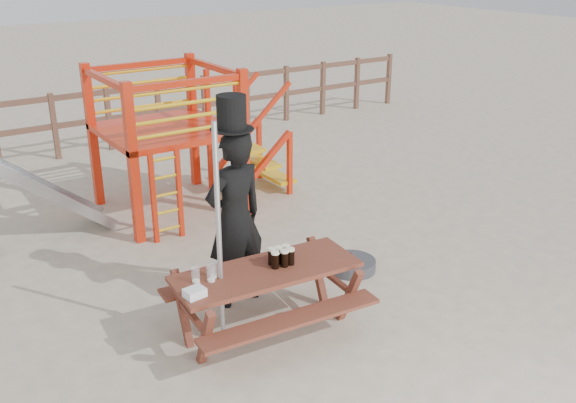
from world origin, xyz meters
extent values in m
plane|color=#C1AF96|center=(0.00, 0.00, 0.00)|extent=(60.00, 60.00, 0.00)
cube|color=brown|center=(0.00, 7.00, 1.10)|extent=(15.00, 0.06, 0.10)
cube|color=brown|center=(0.00, 7.00, 0.60)|extent=(15.00, 0.06, 0.10)
cube|color=brown|center=(-0.50, 7.00, 0.60)|extent=(0.09, 0.09, 1.20)
cube|color=brown|center=(0.50, 7.00, 0.60)|extent=(0.09, 0.09, 1.20)
cube|color=brown|center=(1.50, 7.00, 0.60)|extent=(0.09, 0.09, 1.20)
cube|color=brown|center=(2.50, 7.00, 0.60)|extent=(0.09, 0.09, 1.20)
cube|color=brown|center=(3.50, 7.00, 0.60)|extent=(0.09, 0.09, 1.20)
cube|color=brown|center=(4.50, 7.00, 0.60)|extent=(0.09, 0.09, 1.20)
cube|color=brown|center=(5.50, 7.00, 0.60)|extent=(0.09, 0.09, 1.20)
cube|color=brown|center=(6.50, 7.00, 0.60)|extent=(0.09, 0.09, 1.20)
cube|color=brown|center=(7.50, 7.00, 0.60)|extent=(0.09, 0.09, 1.20)
cube|color=red|center=(-0.60, 2.80, 1.05)|extent=(0.12, 0.12, 2.10)
cube|color=red|center=(1.00, 2.80, 1.05)|extent=(0.12, 0.12, 2.10)
cube|color=red|center=(-0.60, 4.40, 1.05)|extent=(0.12, 0.12, 2.10)
cube|color=red|center=(1.00, 4.40, 1.05)|extent=(0.12, 0.12, 2.10)
cube|color=red|center=(0.20, 3.60, 1.20)|extent=(1.72, 1.72, 0.08)
cube|color=red|center=(0.20, 2.80, 2.00)|extent=(1.60, 0.08, 0.08)
cube|color=red|center=(0.20, 4.40, 2.00)|extent=(1.60, 0.08, 0.08)
cube|color=red|center=(-0.60, 3.60, 2.00)|extent=(0.08, 1.60, 0.08)
cube|color=red|center=(1.00, 3.60, 2.00)|extent=(0.08, 1.60, 0.08)
cylinder|color=gold|center=(0.20, 2.80, 1.38)|extent=(1.50, 0.05, 0.05)
cylinder|color=gold|center=(0.20, 4.40, 1.38)|extent=(1.50, 0.05, 0.05)
cylinder|color=gold|center=(0.20, 2.80, 1.56)|extent=(1.50, 0.05, 0.05)
cylinder|color=gold|center=(0.20, 4.40, 1.56)|extent=(1.50, 0.05, 0.05)
cylinder|color=gold|center=(0.20, 2.80, 1.74)|extent=(1.50, 0.05, 0.05)
cylinder|color=gold|center=(0.20, 4.40, 1.74)|extent=(1.50, 0.05, 0.05)
cylinder|color=gold|center=(0.20, 2.80, 1.92)|extent=(1.50, 0.05, 0.05)
cylinder|color=gold|center=(0.20, 4.40, 1.92)|extent=(1.50, 0.05, 0.05)
cube|color=red|center=(-0.43, 2.65, 0.60)|extent=(0.06, 0.06, 1.20)
cube|color=red|center=(-0.07, 2.65, 0.60)|extent=(0.06, 0.06, 1.20)
cylinder|color=gold|center=(-0.25, 2.65, 0.15)|extent=(0.36, 0.04, 0.04)
cylinder|color=gold|center=(-0.25, 2.65, 0.39)|extent=(0.36, 0.04, 0.04)
cylinder|color=gold|center=(-0.25, 2.65, 0.63)|extent=(0.36, 0.04, 0.04)
cylinder|color=gold|center=(-0.25, 2.65, 0.87)|extent=(0.36, 0.04, 0.04)
cylinder|color=gold|center=(-0.25, 2.65, 1.11)|extent=(0.36, 0.04, 0.04)
cube|color=gold|center=(1.15, 3.60, 1.08)|extent=(0.30, 0.90, 0.06)
cube|color=gold|center=(1.43, 3.60, 0.78)|extent=(0.30, 0.90, 0.06)
cube|color=gold|center=(1.71, 3.60, 0.48)|extent=(0.30, 0.90, 0.06)
cube|color=gold|center=(1.99, 3.60, 0.18)|extent=(0.30, 0.90, 0.06)
cube|color=red|center=(1.55, 3.15, 0.60)|extent=(0.95, 0.08, 0.86)
cube|color=red|center=(1.55, 4.05, 0.60)|extent=(0.95, 0.08, 0.86)
cube|color=#AEB1B5|center=(-1.50, 3.60, 0.62)|extent=(1.53, 0.55, 1.21)
cube|color=#AEB1B5|center=(-1.50, 3.33, 0.66)|extent=(1.58, 0.04, 1.28)
cube|color=#AEB1B5|center=(-1.50, 3.87, 0.66)|extent=(1.58, 0.04, 1.28)
cube|color=brown|center=(-0.34, 0.07, 0.68)|extent=(1.86, 0.83, 0.05)
cube|color=brown|center=(-0.38, -0.43, 0.41)|extent=(1.83, 0.40, 0.04)
cube|color=brown|center=(-0.30, 0.56, 0.41)|extent=(1.83, 0.40, 0.04)
cube|color=brown|center=(-1.11, 0.13, 0.33)|extent=(0.16, 1.09, 0.65)
cube|color=brown|center=(0.43, 0.00, 0.33)|extent=(0.16, 1.09, 0.65)
imported|color=black|center=(-0.28, 0.77, 0.96)|extent=(0.76, 0.55, 1.92)
cube|color=#0D9239|center=(-0.30, 0.92, 1.19)|extent=(0.08, 0.03, 0.45)
cylinder|color=black|center=(-0.28, 0.77, 1.93)|extent=(0.44, 0.44, 0.01)
cylinder|color=black|center=(-0.28, 0.77, 2.10)|extent=(0.29, 0.29, 0.33)
cube|color=white|center=(-0.30, 0.92, 2.22)|extent=(0.15, 0.02, 0.04)
cylinder|color=#B2B2B7|center=(-0.79, 0.16, 1.10)|extent=(0.05, 0.05, 2.21)
cylinder|color=#36363B|center=(1.20, 0.63, 0.07)|extent=(0.57, 0.57, 0.13)
cylinder|color=#36363B|center=(1.20, 0.63, 0.19)|extent=(0.07, 0.07, 0.11)
cube|color=white|center=(-1.15, -0.02, 0.74)|extent=(0.19, 0.16, 0.08)
cylinder|color=black|center=(-0.26, 0.04, 0.78)|extent=(0.08, 0.08, 0.15)
cylinder|color=#FDF2CF|center=(-0.26, 0.04, 0.86)|extent=(0.08, 0.08, 0.02)
cylinder|color=black|center=(-0.16, 0.02, 0.78)|extent=(0.08, 0.08, 0.15)
cylinder|color=#FDF2CF|center=(-0.16, 0.02, 0.86)|extent=(0.08, 0.08, 0.02)
cylinder|color=black|center=(-0.09, 0.02, 0.78)|extent=(0.08, 0.08, 0.15)
cylinder|color=#FDF2CF|center=(-0.09, 0.02, 0.86)|extent=(0.08, 0.08, 0.02)
cylinder|color=black|center=(-0.24, 0.13, 0.78)|extent=(0.08, 0.08, 0.15)
cylinder|color=#FDF2CF|center=(-0.24, 0.13, 0.86)|extent=(0.08, 0.08, 0.02)
cylinder|color=black|center=(-0.17, 0.12, 0.78)|extent=(0.08, 0.08, 0.15)
cylinder|color=#FDF2CF|center=(-0.17, 0.12, 0.86)|extent=(0.08, 0.08, 0.02)
cylinder|color=black|center=(-0.08, 0.11, 0.78)|extent=(0.08, 0.08, 0.15)
cylinder|color=#FDF2CF|center=(-0.08, 0.11, 0.86)|extent=(0.08, 0.08, 0.02)
cylinder|color=silver|center=(-0.90, 0.15, 0.78)|extent=(0.08, 0.08, 0.15)
cylinder|color=#FDF2CF|center=(-0.90, 0.15, 0.71)|extent=(0.07, 0.07, 0.02)
cylinder|color=silver|center=(-0.84, 0.21, 0.78)|extent=(0.08, 0.08, 0.15)
cylinder|color=#FDF2CF|center=(-0.84, 0.21, 0.71)|extent=(0.07, 0.07, 0.02)
cylinder|color=silver|center=(-1.02, 0.21, 0.78)|extent=(0.08, 0.08, 0.15)
cylinder|color=#FDF2CF|center=(-1.02, 0.21, 0.71)|extent=(0.07, 0.07, 0.02)
camera|label=1|loc=(-3.23, -4.62, 3.59)|focal=40.00mm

